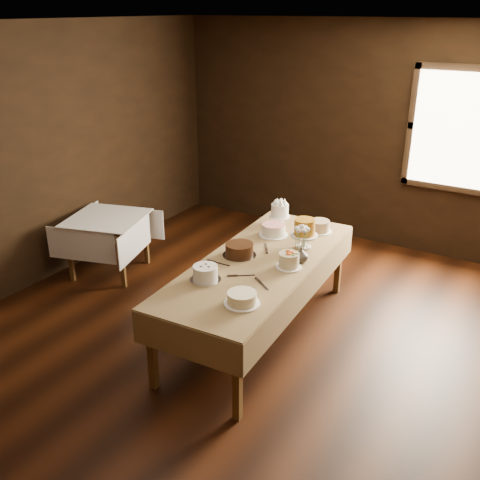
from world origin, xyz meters
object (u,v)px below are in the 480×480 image
cake_chocolate (239,250)px  cake_cream (242,299)px  cake_server_a (246,275)px  cake_lattice (274,231)px  side_table (107,224)px  flower_vase (301,255)px  display_table (259,267)px  cake_flowers (289,261)px  cake_server_d (298,254)px  cake_server_c (266,247)px  cake_server_b (264,286)px  cake_swirl (205,274)px  cake_speckled (319,226)px  cake_meringue (280,215)px  cake_server_e (223,264)px  cake_caramel (304,235)px

cake_chocolate → cake_cream: bearing=-56.9°
cake_server_a → cake_lattice: bearing=68.4°
side_table → cake_server_a: bearing=-13.8°
flower_vase → display_table: bearing=-150.4°
cake_lattice → cake_flowers: 0.75m
cake_server_d → flower_vase: flower_vase is taller
cake_cream → cake_server_c: cake_cream is taller
cake_server_b → cake_swirl: bearing=-126.3°
cake_speckled → cake_lattice: cake_speckled is taller
cake_meringue → side_table: bearing=-159.9°
cake_cream → cake_server_d: cake_cream is taller
cake_cream → cake_server_d: 1.08m
cake_server_b → cake_server_d: 0.73m
cake_cream → cake_server_e: cake_cream is taller
cake_server_a → cake_server_b: same height
cake_meringue → cake_caramel: bearing=-40.8°
cake_cream → cake_server_b: size_ratio=1.37×
side_table → cake_caramel: size_ratio=3.40×
cake_swirl → cake_server_b: bearing=19.3°
cake_chocolate → cake_cream: size_ratio=1.05×
cake_server_e → cake_cream: bearing=-46.1°
cake_chocolate → cake_cream: 0.89m
side_table → cake_speckled: cake_speckled is taller
display_table → cake_cream: size_ratio=7.69×
cake_lattice → cake_cream: cake_lattice is taller
cake_chocolate → cake_server_a: cake_chocolate is taller
cake_server_c → cake_server_e: size_ratio=1.00×
cake_lattice → cake_server_b: bearing=-65.5°
cake_server_e → cake_server_c: bearing=74.0°
cake_server_e → flower_vase: bearing=34.8°
cake_server_e → cake_caramel: bearing=56.3°
cake_chocolate → flower_vase: bearing=19.1°
cake_flowers → cake_server_b: cake_flowers is taller
cake_meringue → cake_server_c: cake_meringue is taller
display_table → cake_swirl: 0.62m
cake_chocolate → cake_server_d: bearing=36.5°
flower_vase → cake_swirl: bearing=-124.8°
cake_meringue → cake_server_b: (0.56, -1.32, -0.10)m
cake_lattice → flower_vase: (0.51, -0.42, 0.02)m
cake_speckled → cake_server_d: 0.62m
display_table → cake_server_b: (0.28, -0.41, 0.06)m
display_table → cake_server_d: cake_server_d is taller
cake_server_d → cake_chocolate: bearing=172.2°
cake_chocolate → cake_server_b: (0.49, -0.40, -0.06)m
cake_speckled → cake_flowers: size_ratio=1.05×
side_table → cake_server_b: size_ratio=4.29×
cake_meringue → display_table: bearing=-73.0°
cake_speckled → cake_chocolate: same height
side_table → cake_server_b: cake_server_b is taller
cake_speckled → cake_swirl: 1.56m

